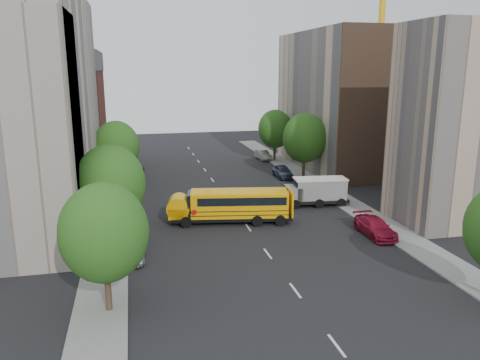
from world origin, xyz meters
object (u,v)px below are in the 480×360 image
object	(u,v)px
parked_car_1	(133,189)
street_tree_1	(111,184)
school_bus	(230,204)
parked_car_0	(133,249)
parked_car_3	(375,227)
street_tree_5	(275,129)
parked_car_2	(135,170)
safari_truck	(316,191)
parked_car_5	(263,155)
street_tree_0	(104,233)
street_tree_4	(304,138)
street_tree_2	(117,147)
parked_car_4	(283,171)

from	to	relation	value
parked_car_1	street_tree_1	bearing A→B (deg)	88.85
street_tree_1	school_bus	world-z (taller)	street_tree_1
parked_car_0	parked_car_3	size ratio (longest dim) A/B	0.88
parked_car_1	street_tree_5	bearing A→B (deg)	-139.11
parked_car_2	safari_truck	bearing A→B (deg)	138.28
safari_truck	parked_car_1	size ratio (longest dim) A/B	1.50
parked_car_5	street_tree_0	bearing A→B (deg)	-121.79
safari_truck	parked_car_2	size ratio (longest dim) A/B	1.37
street_tree_4	parked_car_2	bearing A→B (deg)	161.40
safari_truck	parked_car_1	distance (m)	19.35
parked_car_1	street_tree_2	bearing A→B (deg)	-59.08
street_tree_2	parked_car_5	world-z (taller)	street_tree_2
parked_car_2	parked_car_3	size ratio (longest dim) A/B	0.99
safari_truck	parked_car_0	distance (m)	20.21
street_tree_0	parked_car_1	size ratio (longest dim) A/B	1.67
parked_car_2	parked_car_4	world-z (taller)	parked_car_4
street_tree_5	parked_car_0	size ratio (longest dim) A/B	1.74
street_tree_0	street_tree_1	distance (m)	10.00
parked_car_4	parked_car_1	bearing A→B (deg)	-164.71
parked_car_5	parked_car_0	bearing A→B (deg)	-124.74
street_tree_1	parked_car_3	world-z (taller)	street_tree_1
street_tree_1	street_tree_5	world-z (taller)	street_tree_1
school_bus	safari_truck	world-z (taller)	school_bus
parked_car_3	school_bus	bearing A→B (deg)	151.58
parked_car_3	safari_truck	bearing A→B (deg)	99.40
parked_car_4	parked_car_5	xyz separation A→B (m)	(0.80, 11.94, -0.07)
street_tree_0	school_bus	world-z (taller)	street_tree_0
street_tree_4	parked_car_5	xyz separation A→B (m)	(-1.40, 13.39, -4.38)
street_tree_2	school_bus	xyz separation A→B (m)	(9.81, -14.29, -3.18)
safari_truck	parked_car_2	bearing A→B (deg)	140.78
street_tree_2	safari_truck	distance (m)	22.33
parked_car_2	parked_car_3	world-z (taller)	parked_car_3
street_tree_5	parked_car_5	xyz separation A→B (m)	(-1.40, 1.39, -4.01)
street_tree_5	street_tree_0	bearing A→B (deg)	-118.81
street_tree_0	school_bus	distance (m)	17.12
street_tree_0	parked_car_2	xyz separation A→B (m)	(1.82, 34.79, -3.97)
street_tree_0	street_tree_2	bearing A→B (deg)	90.00
parked_car_3	parked_car_5	bearing A→B (deg)	90.35
street_tree_1	parked_car_5	world-z (taller)	street_tree_1
school_bus	street_tree_5	bearing A→B (deg)	75.03
street_tree_2	parked_car_4	xyz separation A→B (m)	(19.80, 1.45, -4.07)
street_tree_0	safari_truck	distance (m)	25.79
street_tree_2	parked_car_1	world-z (taller)	street_tree_2
street_tree_5	parked_car_2	bearing A→B (deg)	-165.52
street_tree_1	parked_car_0	size ratio (longest dim) A/B	1.83
parked_car_1	parked_car_4	world-z (taller)	parked_car_4
parked_car_3	parked_car_5	size ratio (longest dim) A/B	1.16
street_tree_5	parked_car_1	size ratio (longest dim) A/B	1.69
school_bus	parked_car_3	distance (m)	12.34
parked_car_2	parked_car_4	xyz separation A→B (m)	(17.98, -5.34, 0.09)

